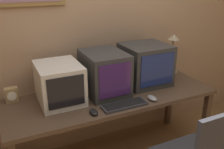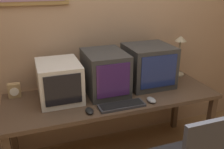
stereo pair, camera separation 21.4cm
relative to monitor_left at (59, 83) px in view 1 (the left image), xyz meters
The scene contains 10 objects.
wall_back 0.71m from the monitor_left, 37.30° to the left, with size 8.00×0.08×2.60m.
desk 0.53m from the monitor_left, 10.90° to the right, with size 1.93×0.69×0.72m.
monitor_left is the anchor object (origin of this frame).
monitor_center 0.42m from the monitor_left, ahead, with size 0.36×0.47×0.39m.
monitor_right 0.88m from the monitor_left, ahead, with size 0.44×0.42×0.40m.
keyboard_main 0.59m from the monitor_left, 35.78° to the right, with size 0.39×0.13×0.03m.
mouse_near_keyboard 0.82m from the monitor_left, 24.56° to the right, with size 0.07×0.11×0.04m.
mouse_far_corner 0.41m from the monitor_left, 62.00° to the right, with size 0.06×0.11×0.03m.
desk_clock 0.43m from the monitor_left, 157.38° to the left, with size 0.11×0.06×0.13m.
desk_lamp 1.33m from the monitor_left, ahead, with size 0.14×0.14×0.44m.
Camera 1 is at (-0.89, -1.05, 1.73)m, focal length 40.00 mm.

